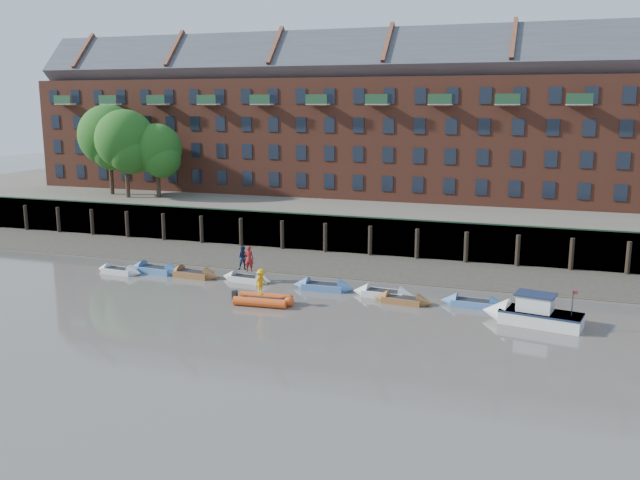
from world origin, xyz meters
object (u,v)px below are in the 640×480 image
at_px(rowboat_5, 384,294).
at_px(rowboat_7, 473,303).
at_px(rowboat_3, 247,279).
at_px(rowboat_2, 193,274).
at_px(rowboat_6, 403,300).
at_px(person_rower_a, 249,259).
at_px(person_rower_b, 243,258).
at_px(person_rib_crew, 261,282).
at_px(rowboat_1, 156,270).
at_px(rib_tender, 265,300).
at_px(rowboat_4, 324,287).
at_px(rowboat_0, 119,271).
at_px(motor_launch, 524,313).

height_order(rowboat_5, rowboat_7, rowboat_5).
bearing_deg(rowboat_3, rowboat_2, -173.06).
distance_m(rowboat_6, person_rower_a, 11.86).
bearing_deg(rowboat_5, person_rower_b, 178.27).
bearing_deg(person_rib_crew, rowboat_6, -53.31).
relative_size(rowboat_1, rib_tender, 1.23).
height_order(rowboat_1, person_rower_b, person_rower_b).
relative_size(rowboat_4, person_rower_a, 2.40).
xyz_separation_m(person_rower_b, person_rib_crew, (3.64, -5.08, -0.20)).
xyz_separation_m(rowboat_5, person_rower_b, (-10.72, 0.87, 1.45)).
distance_m(rowboat_6, rib_tender, 8.90).
relative_size(rowboat_3, rowboat_7, 0.96).
height_order(rowboat_0, rib_tender, rowboat_0).
bearing_deg(rib_tender, rowboat_1, 152.58).
distance_m(rowboat_6, rowboat_7, 4.49).
bearing_deg(rowboat_6, motor_launch, -6.00).
xyz_separation_m(rib_tender, person_rower_a, (-3.32, 4.76, 1.43)).
bearing_deg(rowboat_1, rowboat_4, 3.17).
bearing_deg(person_rower_a, rowboat_5, 169.92).
bearing_deg(rowboat_7, person_rower_b, 178.23).
bearing_deg(motor_launch, rowboat_0, 6.19).
relative_size(rowboat_5, rib_tender, 1.13).
xyz_separation_m(rowboat_0, rowboat_3, (10.19, 1.00, -0.00)).
relative_size(rowboat_3, rowboat_4, 0.91).
distance_m(person_rower_b, person_rib_crew, 6.25).
relative_size(rowboat_2, rib_tender, 1.16).
relative_size(rowboat_1, person_rower_b, 2.68).
relative_size(rowboat_4, rowboat_7, 1.06).
bearing_deg(rowboat_2, person_rib_crew, -26.82).
distance_m(rowboat_3, person_rower_a, 1.54).
bearing_deg(rowboat_0, rowboat_2, 12.89).
height_order(rib_tender, motor_launch, motor_launch).
bearing_deg(rowboat_4, person_rower_b, 173.12).
bearing_deg(rowboat_5, rowboat_2, -179.06).
height_order(rowboat_0, rowboat_2, rowboat_2).
xyz_separation_m(rowboat_6, motor_launch, (7.64, -1.59, 0.40)).
distance_m(rowboat_3, rib_tender, 5.97).
xyz_separation_m(rowboat_3, rowboat_7, (16.32, -0.90, 0.01)).
bearing_deg(person_rower_b, rowboat_1, 156.97).
height_order(rowboat_3, person_rower_b, person_rower_b).
distance_m(rowboat_3, person_rower_b, 1.52).
distance_m(rowboat_1, rowboat_4, 13.67).
bearing_deg(rowboat_7, rowboat_4, 178.73).
height_order(rowboat_0, rowboat_1, rowboat_1).
bearing_deg(person_rower_b, rib_tender, -76.36).
bearing_deg(rowboat_6, rowboat_7, 15.43).
xyz_separation_m(rowboat_0, motor_launch, (29.72, -2.24, 0.40)).
xyz_separation_m(person_rower_a, person_rower_b, (-0.56, 0.25, -0.05)).
relative_size(rowboat_6, person_rower_a, 2.18).
bearing_deg(rowboat_3, rowboat_5, 1.63).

